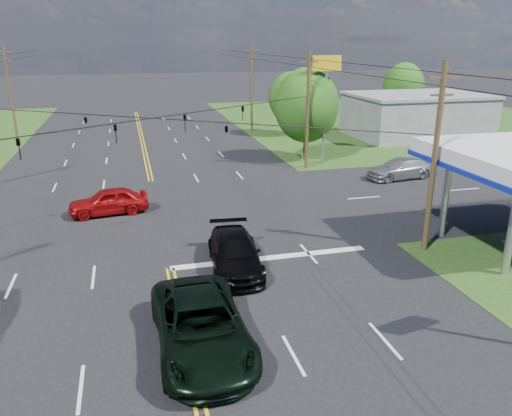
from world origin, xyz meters
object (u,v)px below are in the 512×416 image
object	(u,v)px
pole_right_far	(252,87)
pickup_dkgreen	(201,326)
pole_se	(435,157)
suv_black	(235,253)
retail_ne	(416,116)
tree_right_a	(307,105)
pole_ne	(308,110)
tree_far_r	(403,87)
pole_left_far	(10,92)
tree_right_b	(291,98)

from	to	relation	value
pole_right_far	pickup_dkgreen	size ratio (longest dim) A/B	1.49
pole_right_far	pole_se	bearing A→B (deg)	-90.00
pole_se	suv_black	bearing A→B (deg)	178.58
retail_ne	pickup_dkgreen	size ratio (longest dim) A/B	2.09
tree_right_a	suv_black	xyz separation A→B (m)	(-11.00, -20.75, -4.05)
pole_right_far	suv_black	size ratio (longest dim) A/B	1.78
tree_right_a	suv_black	size ratio (longest dim) A/B	1.46
tree_right_a	pole_ne	bearing A→B (deg)	-108.43
pole_se	pole_ne	world-z (taller)	same
pole_ne	pole_se	bearing A→B (deg)	-90.00
tree_far_r	retail_ne	bearing A→B (deg)	-111.80
pole_se	tree_right_a	distance (m)	21.02
pole_left_far	tree_far_r	bearing A→B (deg)	2.44
pole_right_far	pickup_dkgreen	world-z (taller)	pole_right_far
pole_ne	pole_right_far	distance (m)	19.00
pole_se	tree_far_r	distance (m)	44.30
tree_right_a	pickup_dkgreen	distance (m)	30.30
retail_ne	tree_far_r	xyz separation A→B (m)	(4.00, 10.00, 2.34)
pole_left_far	suv_black	xyz separation A→B (m)	(16.00, -36.75, -4.35)
tree_far_r	pickup_dkgreen	bearing A→B (deg)	-126.77
pole_se	pole_left_far	xyz separation A→B (m)	(-26.00, 37.00, 0.25)
pole_right_far	tree_right_b	xyz separation A→B (m)	(3.50, -4.00, -0.95)
pole_left_far	pole_right_far	size ratio (longest dim) A/B	1.00
tree_right_b	pickup_dkgreen	distance (m)	42.13
pole_ne	tree_far_r	bearing A→B (deg)	45.00
tree_far_r	suv_black	distance (m)	49.77
retail_ne	tree_right_a	distance (m)	18.09
pickup_dkgreen	suv_black	distance (m)	6.58
pole_right_far	tree_far_r	bearing A→B (deg)	5.44
retail_ne	tree_right_b	distance (m)	14.22
tree_right_a	pickup_dkgreen	xyz separation A→B (m)	(-13.50, -26.84, -3.94)
retail_ne	tree_far_r	bearing A→B (deg)	68.20
tree_far_r	pickup_dkgreen	distance (m)	56.08
tree_far_r	suv_black	xyz separation A→B (m)	(-31.00, -38.75, -3.73)
retail_ne	pole_left_far	size ratio (longest dim) A/B	1.40
pole_se	tree_far_r	xyz separation A→B (m)	(21.00, 39.00, -0.37)
tree_far_r	pickup_dkgreen	xyz separation A→B (m)	(-33.50, -44.84, -3.61)
pole_right_far	pickup_dkgreen	xyz separation A→B (m)	(-12.50, -42.84, -4.24)
pole_se	tree_right_a	size ratio (longest dim) A/B	1.16
pole_ne	tree_far_r	xyz separation A→B (m)	(21.00, 21.00, -0.37)
retail_ne	suv_black	xyz separation A→B (m)	(-27.00, -28.75, -1.39)
retail_ne	tree_right_a	size ratio (longest dim) A/B	1.71
tree_right_b	pickup_dkgreen	bearing A→B (deg)	-112.39
retail_ne	suv_black	size ratio (longest dim) A/B	2.50
pole_ne	pole_left_far	size ratio (longest dim) A/B	0.95
pole_ne	pole_left_far	bearing A→B (deg)	143.84
pole_right_far	tree_right_a	bearing A→B (deg)	-86.42
pole_se	suv_black	distance (m)	10.81
pole_right_far	tree_right_b	bearing A→B (deg)	-48.81
retail_ne	pole_ne	world-z (taller)	pole_ne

